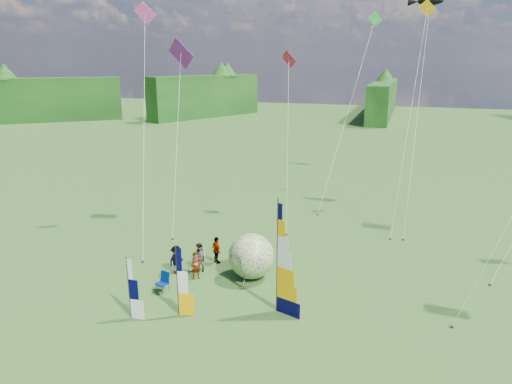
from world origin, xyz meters
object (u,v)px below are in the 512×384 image
(feather_banner_main, at_px, (277,259))
(camp_chair, at_px, (162,282))
(spectator_b, at_px, (200,258))
(side_banner_left, at_px, (177,282))
(spectator_a, at_px, (196,266))
(spectator_d, at_px, (217,250))
(side_banner_far, at_px, (129,289))
(kite_whale, at_px, (419,100))
(spectator_c, at_px, (176,260))
(bol_inflatable, at_px, (251,256))

(feather_banner_main, bearing_deg, camp_chair, -162.07)
(feather_banner_main, height_order, spectator_b, feather_banner_main)
(side_banner_left, xyz_separation_m, spectator_a, (-0.86, 3.67, -0.94))
(spectator_a, bearing_deg, spectator_d, 41.04)
(side_banner_far, xyz_separation_m, kite_whale, (12.07, 20.28, 7.29))
(spectator_a, xyz_separation_m, spectator_c, (-1.32, 0.24, 0.05))
(side_banner_far, height_order, spectator_d, side_banner_far)
(spectator_a, bearing_deg, feather_banner_main, -61.53)
(spectator_a, height_order, kite_whale, kite_whale)
(bol_inflatable, xyz_separation_m, spectator_b, (-3.01, -0.22, -0.42))
(bol_inflatable, relative_size, spectator_b, 1.50)
(side_banner_far, bearing_deg, kite_whale, 56.00)
(kite_whale, bearing_deg, spectator_b, -135.21)
(side_banner_left, bearing_deg, bol_inflatable, 55.37)
(camp_chair, bearing_deg, spectator_c, 110.93)
(spectator_b, relative_size, spectator_c, 1.01)
(spectator_a, distance_m, kite_whale, 20.72)
(spectator_a, distance_m, spectator_d, 2.23)
(spectator_c, bearing_deg, spectator_b, -46.11)
(kite_whale, bearing_deg, spectator_d, -136.56)
(bol_inflatable, relative_size, spectator_a, 1.63)
(spectator_a, height_order, spectator_d, spectator_d)
(side_banner_far, relative_size, camp_chair, 2.86)
(bol_inflatable, height_order, kite_whale, kite_whale)
(side_banner_far, relative_size, kite_whale, 0.17)
(side_banner_far, bearing_deg, spectator_c, 88.93)
(feather_banner_main, xyz_separation_m, spectator_c, (-6.45, 2.08, -1.90))
(side_banner_left, height_order, spectator_d, side_banner_left)
(side_banner_far, height_order, bol_inflatable, side_banner_far)
(spectator_c, bearing_deg, side_banner_left, -137.79)
(spectator_b, height_order, spectator_d, spectator_b)
(side_banner_far, distance_m, spectator_a, 4.80)
(camp_chair, bearing_deg, spectator_a, 74.58)
(side_banner_far, distance_m, camp_chair, 2.88)
(spectator_b, bearing_deg, feather_banner_main, -10.60)
(spectator_d, bearing_deg, spectator_a, 122.02)
(side_banner_far, relative_size, spectator_d, 1.83)
(spectator_b, distance_m, camp_chair, 2.95)
(feather_banner_main, height_order, bol_inflatable, feather_banner_main)
(camp_chair, height_order, kite_whale, kite_whale)
(feather_banner_main, bearing_deg, kite_whale, 89.10)
(spectator_d, height_order, kite_whale, kite_whale)
(feather_banner_main, relative_size, side_banner_far, 1.82)
(feather_banner_main, xyz_separation_m, camp_chair, (-6.16, -0.05, -2.20))
(spectator_c, bearing_deg, spectator_d, -26.04)
(spectator_a, bearing_deg, spectator_c, 127.93)
(side_banner_left, bearing_deg, spectator_a, 90.75)
(side_banner_left, relative_size, spectator_c, 2.07)
(side_banner_left, height_order, side_banner_far, side_banner_left)
(spectator_c, height_order, spectator_d, spectator_c)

